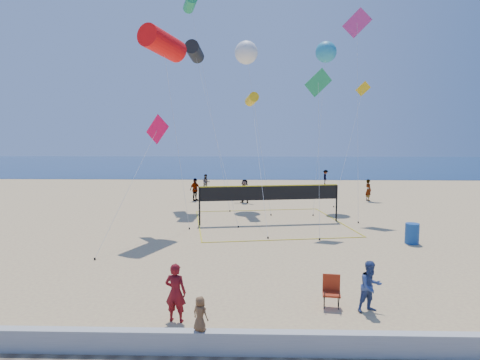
{
  "coord_description": "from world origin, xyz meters",
  "views": [
    {
      "loc": [
        -0.68,
        -13.14,
        5.5
      ],
      "look_at": [
        -1.11,
        2.0,
        3.84
      ],
      "focal_mm": 32.0,
      "sensor_mm": 36.0,
      "label": 1
    }
  ],
  "objects_px": {
    "woman": "(176,293)",
    "trash_barrel": "(412,234)",
    "volleyball_net": "(270,197)",
    "camp_chair": "(331,289)"
  },
  "relations": [
    {
      "from": "camp_chair",
      "to": "trash_barrel",
      "type": "distance_m",
      "value": 9.67
    },
    {
      "from": "camp_chair",
      "to": "trash_barrel",
      "type": "xyz_separation_m",
      "value": [
        5.47,
        7.98,
        -0.07
      ]
    },
    {
      "from": "trash_barrel",
      "to": "volleyball_net",
      "type": "xyz_separation_m",
      "value": [
        -6.93,
        4.73,
        1.09
      ]
    },
    {
      "from": "camp_chair",
      "to": "volleyball_net",
      "type": "height_order",
      "value": "volleyball_net"
    },
    {
      "from": "trash_barrel",
      "to": "volleyball_net",
      "type": "distance_m",
      "value": 8.46
    },
    {
      "from": "woman",
      "to": "trash_barrel",
      "type": "bearing_deg",
      "value": -127.4
    },
    {
      "from": "woman",
      "to": "volleyball_net",
      "type": "xyz_separation_m",
      "value": [
        3.29,
        13.91,
        0.72
      ]
    },
    {
      "from": "woman",
      "to": "camp_chair",
      "type": "height_order",
      "value": "woman"
    },
    {
      "from": "woman",
      "to": "trash_barrel",
      "type": "relative_size",
      "value": 1.71
    },
    {
      "from": "woman",
      "to": "camp_chair",
      "type": "relative_size",
      "value": 1.54
    }
  ]
}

